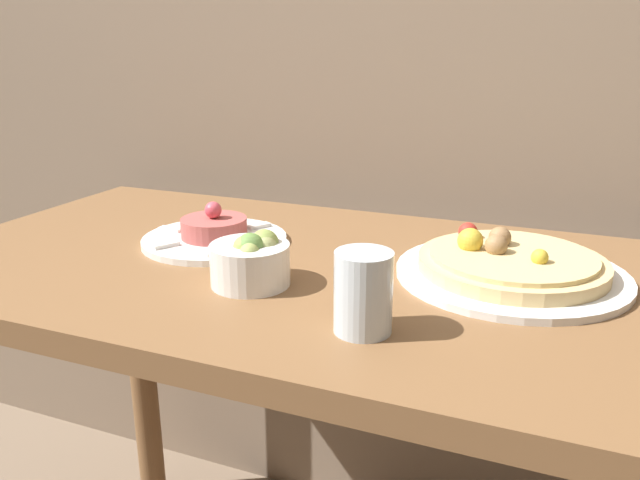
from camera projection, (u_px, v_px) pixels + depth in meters
dining_table at (308, 343)px, 0.95m from camera, size 1.18×0.62×0.77m
pizza_plate at (510, 265)px, 0.85m from camera, size 0.31×0.31×0.06m
tartare_plate at (214, 234)px, 1.00m from camera, size 0.23×0.23×0.07m
small_bowl at (252, 260)px, 0.82m from camera, size 0.11×0.11×0.07m
drinking_glass at (363, 292)px, 0.68m from camera, size 0.07×0.07×0.09m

